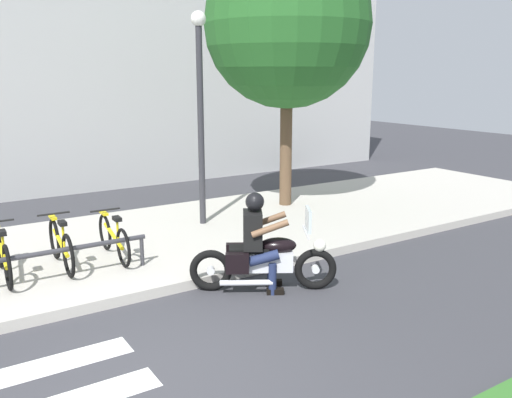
% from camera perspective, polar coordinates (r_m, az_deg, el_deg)
% --- Properties ---
extents(ground_plane, '(48.00, 48.00, 0.00)m').
position_cam_1_polar(ground_plane, '(5.85, -11.66, -18.14)').
color(ground_plane, '#38383D').
extents(sidewalk, '(24.00, 4.40, 0.15)m').
position_cam_1_polar(sidewalk, '(9.39, -20.75, -6.00)').
color(sidewalk, '#B7B2A8').
rests_on(sidewalk, ground).
extents(motorcycle, '(1.85, 1.16, 1.19)m').
position_cam_1_polar(motorcycle, '(7.66, 0.86, -6.42)').
color(motorcycle, black).
rests_on(motorcycle, ground).
extents(rider, '(0.77, 0.72, 1.42)m').
position_cam_1_polar(rider, '(7.54, 0.27, -3.83)').
color(rider, black).
rests_on(rider, ground).
extents(bicycle_3, '(0.48, 1.65, 0.77)m').
position_cam_1_polar(bicycle_3, '(8.50, -25.14, -5.34)').
color(bicycle_3, black).
rests_on(bicycle_3, sidewalk).
extents(bicycle_4, '(0.48, 1.60, 0.78)m').
position_cam_1_polar(bicycle_4, '(8.63, -19.86, -4.59)').
color(bicycle_4, black).
rests_on(bicycle_4, sidewalk).
extents(bicycle_5, '(0.48, 1.57, 0.73)m').
position_cam_1_polar(bicycle_5, '(8.83, -14.77, -3.96)').
color(bicycle_5, black).
rests_on(bicycle_5, sidewalk).
extents(street_lamp, '(0.28, 0.28, 4.11)m').
position_cam_1_polar(street_lamp, '(10.28, -5.89, 10.22)').
color(street_lamp, '#2D2D33').
rests_on(street_lamp, ground).
extents(tree_near_rack, '(3.48, 3.48, 5.75)m').
position_cam_1_polar(tree_near_rack, '(11.84, 3.33, 17.84)').
color(tree_near_rack, brown).
rests_on(tree_near_rack, ground).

